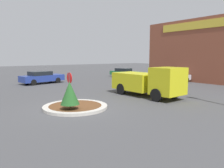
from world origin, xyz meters
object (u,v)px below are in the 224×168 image
at_px(stop_sign, 70,83).
at_px(parked_sedan_silver, 174,77).
at_px(parked_sedan_green, 124,72).
at_px(parked_sedan_blue, 42,77).
at_px(utility_truck, 148,82).

height_order(stop_sign, parked_sedan_silver, stop_sign).
bearing_deg(parked_sedan_green, parked_sedan_silver, -10.81).
distance_m(parked_sedan_blue, parked_sedan_silver, 14.85).
height_order(stop_sign, utility_truck, utility_truck).
xyz_separation_m(stop_sign, parked_sedan_blue, (-11.72, 2.29, -0.71)).
distance_m(stop_sign, utility_truck, 6.09).
height_order(parked_sedan_blue, parked_sedan_silver, parked_sedan_blue).
bearing_deg(parked_sedan_blue, stop_sign, -110.18).
distance_m(stop_sign, parked_sedan_silver, 15.00).
height_order(utility_truck, parked_sedan_blue, utility_truck).
relative_size(stop_sign, parked_sedan_green, 0.44).
xyz_separation_m(parked_sedan_blue, parked_sedan_green, (-0.60, 12.41, -0.05)).
height_order(utility_truck, parked_sedan_green, utility_truck).
bearing_deg(parked_sedan_green, utility_truck, -43.48).
xyz_separation_m(parked_sedan_silver, parked_sedan_green, (-8.92, 0.11, -0.02)).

